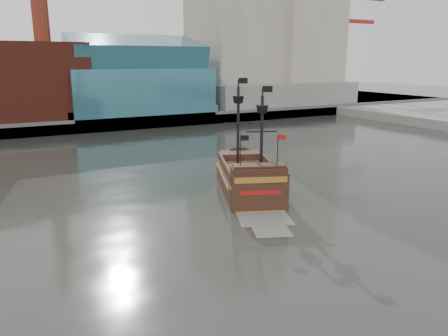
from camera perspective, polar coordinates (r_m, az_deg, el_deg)
ground at (r=33.27m, az=9.31°, el=-10.56°), size 400.00×400.00×0.00m
promenade_far at (r=118.05m, az=-18.91°, el=6.99°), size 220.00×60.00×2.00m
seawall at (r=89.24m, az=-15.74°, el=5.40°), size 220.00×1.00×2.60m
skyline at (r=111.57m, az=-16.45°, el=18.95°), size 149.00×45.00×62.00m
crane_a at (r=143.93m, az=15.10°, el=15.60°), size 22.50×4.00×32.25m
crane_b at (r=157.69m, az=15.12°, el=14.12°), size 19.10×4.00×26.25m
pirate_ship at (r=46.60m, az=3.22°, el=-1.71°), size 10.91×17.72×12.76m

